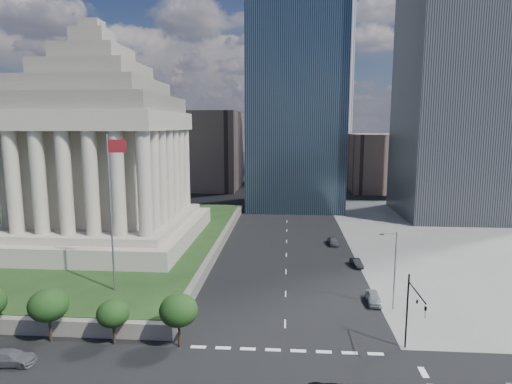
# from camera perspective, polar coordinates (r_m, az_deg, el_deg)

# --- Properties ---
(ground) EXTENTS (500.00, 500.00, 0.00)m
(ground) POSITION_cam_1_polar(r_m,az_deg,el_deg) (129.06, 4.18, -1.40)
(ground) COLOR black
(ground) RESTS_ON ground
(plaza_terrace) EXTENTS (66.00, 70.00, 1.80)m
(plaza_terrace) POSITION_cam_1_polar(r_m,az_deg,el_deg) (91.93, -25.39, -5.87)
(plaza_terrace) COLOR #5E5951
(plaza_terrace) RESTS_ON ground
(plaza_lawn) EXTENTS (64.00, 68.00, 0.10)m
(plaza_lawn) POSITION_cam_1_polar(r_m,az_deg,el_deg) (91.71, -25.43, -5.29)
(plaza_lawn) COLOR #1E3515
(plaza_lawn) RESTS_ON plaza_terrace
(war_memorial) EXTENTS (34.00, 34.00, 39.00)m
(war_memorial) POSITION_cam_1_polar(r_m,az_deg,el_deg) (82.44, -20.32, 7.27)
(war_memorial) COLOR #A99E8E
(war_memorial) RESTS_ON plaza_lawn
(flagpole) EXTENTS (2.52, 0.24, 20.00)m
(flagpole) POSITION_cam_1_polar(r_m,az_deg,el_deg) (56.40, -18.69, -1.59)
(flagpole) COLOR slate
(flagpole) RESTS_ON plaza_lawn
(midrise_glass) EXTENTS (26.00, 26.00, 60.00)m
(midrise_glass) POSITION_cam_1_polar(r_m,az_deg,el_deg) (122.25, 5.30, 12.14)
(midrise_glass) COLOR black
(midrise_glass) RESTS_ON ground
(highrise_ne) EXTENTS (26.00, 28.00, 100.00)m
(highrise_ne) POSITION_cam_1_polar(r_m,az_deg,el_deg) (122.63, 25.94, 20.76)
(highrise_ne) COLOR black
(highrise_ne) RESTS_ON ground
(building_filler_ne) EXTENTS (20.00, 30.00, 20.00)m
(building_filler_ne) POSITION_cam_1_polar(r_m,az_deg,el_deg) (160.74, 15.77, 3.90)
(building_filler_ne) COLOR brown
(building_filler_ne) RESTS_ON ground
(building_filler_nw) EXTENTS (24.00, 30.00, 28.00)m
(building_filler_nw) POSITION_cam_1_polar(r_m,az_deg,el_deg) (160.13, -6.57, 5.59)
(building_filler_nw) COLOR brown
(building_filler_nw) RESTS_ON ground
(traffic_signal_ne) EXTENTS (0.30, 5.74, 8.00)m
(traffic_signal_ne) POSITION_cam_1_polar(r_m,az_deg,el_deg) (46.05, 20.17, -14.22)
(traffic_signal_ne) COLOR black
(traffic_signal_ne) RESTS_ON ground
(street_lamp_north) EXTENTS (2.13, 0.22, 10.00)m
(street_lamp_north) POSITION_cam_1_polar(r_m,az_deg,el_deg) (56.36, 17.88, -9.38)
(street_lamp_north) COLOR slate
(street_lamp_north) RESTS_ON ground
(suv_grey) EXTENTS (5.00, 2.25, 1.42)m
(suv_grey) POSITION_cam_1_polar(r_m,az_deg,el_deg) (50.21, -29.95, -18.59)
(suv_grey) COLOR #5A5C62
(suv_grey) RESTS_ON ground
(parked_sedan_near) EXTENTS (1.91, 4.47, 1.51)m
(parked_sedan_near) POSITION_cam_1_polar(r_m,az_deg,el_deg) (59.20, 15.42, -13.43)
(parked_sedan_near) COLOR #A0A4A9
(parked_sedan_near) RESTS_ON ground
(parked_sedan_mid) EXTENTS (3.89, 1.89, 1.23)m
(parked_sedan_mid) POSITION_cam_1_polar(r_m,az_deg,el_deg) (72.89, 13.24, -9.19)
(parked_sedan_mid) COLOR black
(parked_sedan_mid) RESTS_ON ground
(parked_sedan_far) EXTENTS (4.53, 2.07, 1.51)m
(parked_sedan_far) POSITION_cam_1_polar(r_m,az_deg,el_deg) (84.64, 10.24, -6.46)
(parked_sedan_far) COLOR #505257
(parked_sedan_far) RESTS_ON ground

